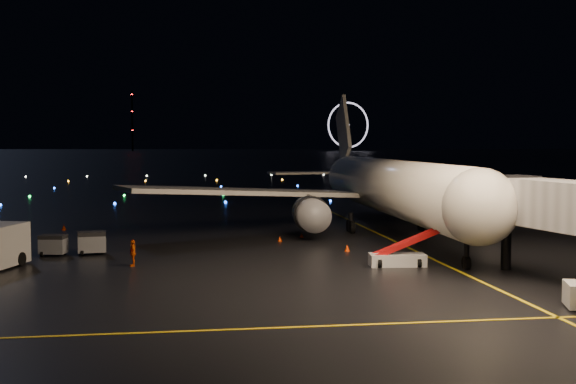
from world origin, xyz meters
The scene contains 15 objects.
ground centered at (0.00, 300.00, 0.00)m, with size 2000.00×2000.00×0.00m, color black.
lane_centre centered at (12.00, 15.00, 0.01)m, with size 0.25×80.00×0.02m, color yellow.
lane_cross centered at (-5.00, -10.00, 0.01)m, with size 60.00×0.25×0.02m, color yellow.
airliner centered at (13.38, 26.97, 7.49)m, with size 52.85×50.21×14.97m, color silver, non-canonical shape.
belt_loader centered at (8.43, 6.01, 1.42)m, with size 5.84×1.59×2.83m, color silver, non-canonical shape.
crew_c centered at (-10.38, 8.66, 0.96)m, with size 1.13×0.47×1.93m, color #EC580C.
safety_cone_0 centered at (6.45, 13.44, 0.26)m, with size 0.46×0.46×0.53m, color #FF3800.
safety_cone_1 centered at (4.14, 22.31, 0.23)m, with size 0.40×0.40×0.46m, color #FF3800.
safety_cone_2 centered at (1.79, 20.11, 0.23)m, with size 0.40×0.40×0.46m, color #FF3800.
safety_cone_3 centered at (-18.80, 31.54, 0.28)m, with size 0.49×0.49×0.55m, color #FF3800.
ferris_wheel centered at (170.00, 720.00, 26.00)m, with size 50.00×4.00×52.00m, color black, non-canonical shape.
radio_mast centered at (-60.00, 740.00, 32.00)m, with size 1.80×1.80×64.00m, color black.
taxiway_lights centered at (0.00, 106.00, 0.18)m, with size 164.00×92.00×0.36m, color black, non-canonical shape.
baggage_cart_0 centered at (-13.98, 14.70, 0.91)m, with size 2.14×1.50×1.82m, color gray.
baggage_cart_1 centered at (-16.88, 14.43, 0.82)m, with size 1.93×1.35×1.64m, color gray.
Camera 1 is at (-6.73, -43.65, 8.84)m, focal length 45.00 mm.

